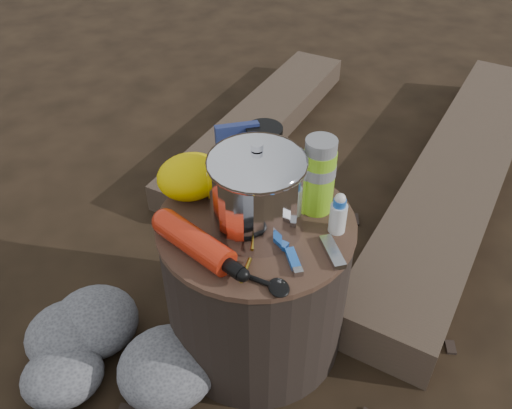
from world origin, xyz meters
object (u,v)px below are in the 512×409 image
object	(u,v)px
fuel_bottle	(195,242)
stump	(256,283)
travel_mug	(264,150)
thermos	(319,176)
camping_pot	(257,189)
log_main	(459,176)

from	to	relation	value
fuel_bottle	stump	bearing A→B (deg)	-9.81
travel_mug	fuel_bottle	bearing A→B (deg)	-135.70
stump	travel_mug	world-z (taller)	travel_mug
fuel_bottle	thermos	bearing A→B (deg)	-18.61
camping_pot	thermos	size ratio (longest dim) A/B	1.12
camping_pot	thermos	bearing A→B (deg)	5.68
thermos	log_main	bearing A→B (deg)	25.98
travel_mug	camping_pot	bearing A→B (deg)	-113.75
stump	fuel_bottle	bearing A→B (deg)	-160.93
stump	thermos	distance (m)	0.34
camping_pot	log_main	bearing A→B (deg)	22.88
fuel_bottle	travel_mug	world-z (taller)	travel_mug
thermos	travel_mug	bearing A→B (deg)	111.32
thermos	travel_mug	world-z (taller)	thermos
stump	travel_mug	bearing A→B (deg)	65.32
log_main	travel_mug	xyz separation A→B (m)	(-0.83, -0.19, 0.42)
log_main	camping_pot	world-z (taller)	camping_pot
travel_mug	stump	bearing A→B (deg)	-114.68
stump	fuel_bottle	distance (m)	0.30
camping_pot	travel_mug	world-z (taller)	camping_pot
stump	log_main	bearing A→B (deg)	22.21
camping_pot	travel_mug	xyz separation A→B (m)	(0.09, 0.19, -0.04)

